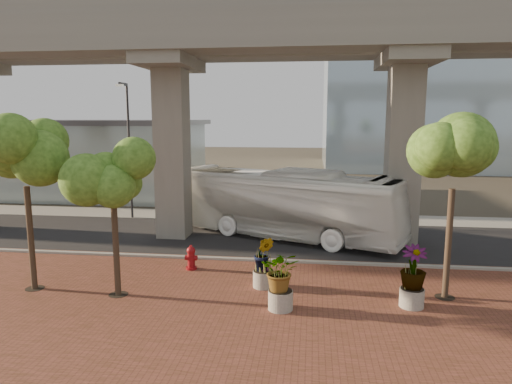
# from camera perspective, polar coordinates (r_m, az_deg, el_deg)

# --- Properties ---
(ground) EXTENTS (160.00, 160.00, 0.00)m
(ground) POSITION_cam_1_polar(r_m,az_deg,el_deg) (22.74, 3.09, -7.29)
(ground) COLOR #3A342A
(ground) RESTS_ON ground
(brick_plaza) EXTENTS (70.00, 13.00, 0.06)m
(brick_plaza) POSITION_cam_1_polar(r_m,az_deg,el_deg) (15.25, 0.89, -15.70)
(brick_plaza) COLOR brown
(brick_plaza) RESTS_ON ground
(asphalt_road) EXTENTS (90.00, 8.00, 0.04)m
(asphalt_road) POSITION_cam_1_polar(r_m,az_deg,el_deg) (24.66, 3.42, -5.93)
(asphalt_road) COLOR black
(asphalt_road) RESTS_ON ground
(curb_strip) EXTENTS (70.00, 0.25, 0.16)m
(curb_strip) POSITION_cam_1_polar(r_m,az_deg,el_deg) (20.81, 2.70, -8.63)
(curb_strip) COLOR gray
(curb_strip) RESTS_ON ground
(far_sidewalk) EXTENTS (90.00, 3.00, 0.06)m
(far_sidewalk) POSITION_cam_1_polar(r_m,az_deg,el_deg) (29.99, 4.11, -3.18)
(far_sidewalk) COLOR gray
(far_sidewalk) RESTS_ON ground
(transit_viaduct) EXTENTS (72.00, 5.60, 12.40)m
(transit_viaduct) POSITION_cam_1_polar(r_m,az_deg,el_deg) (23.81, 3.59, 11.20)
(transit_viaduct) COLOR gray
(transit_viaduct) RESTS_ON ground
(station_pavilion) EXTENTS (23.00, 13.00, 6.30)m
(station_pavilion) POSITION_cam_1_polar(r_m,az_deg,el_deg) (43.56, -22.54, 4.25)
(station_pavilion) COLOR #A4B9BC
(station_pavilion) RESTS_ON ground
(transit_bus) EXTENTS (13.44, 8.13, 3.70)m
(transit_bus) POSITION_cam_1_polar(r_m,az_deg,el_deg) (24.82, 3.17, -1.49)
(transit_bus) COLOR white
(transit_bus) RESTS_ON ground
(fire_hydrant) EXTENTS (0.53, 0.47, 1.05)m
(fire_hydrant) POSITION_cam_1_polar(r_m,az_deg,el_deg) (19.86, -8.11, -8.13)
(fire_hydrant) COLOR maroon
(fire_hydrant) RESTS_ON ground
(planter_front) EXTENTS (1.87, 1.87, 2.06)m
(planter_front) POSITION_cam_1_polar(r_m,az_deg,el_deg) (15.51, 3.12, -10.17)
(planter_front) COLOR gray
(planter_front) RESTS_ON ground
(planter_right) EXTENTS (2.02, 2.02, 2.16)m
(planter_right) POSITION_cam_1_polar(r_m,az_deg,el_deg) (16.56, 19.06, -9.21)
(planter_right) COLOR gray
(planter_right) RESTS_ON ground
(planter_left) EXTENTS (1.81, 1.81, 1.99)m
(planter_left) POSITION_cam_1_polar(r_m,az_deg,el_deg) (17.47, 0.96, -8.06)
(planter_left) COLOR #A7A497
(planter_left) RESTS_ON ground
(street_tree_far_west) EXTENTS (3.65, 3.65, 6.67)m
(street_tree_far_west) POSITION_cam_1_polar(r_m,az_deg,el_deg) (18.58, -26.99, 3.85)
(street_tree_far_west) COLOR #493929
(street_tree_far_west) RESTS_ON ground
(street_tree_near_west) EXTENTS (3.01, 3.01, 5.64)m
(street_tree_near_west) POSITION_cam_1_polar(r_m,az_deg,el_deg) (16.82, -17.50, 1.45)
(street_tree_near_west) COLOR #493929
(street_tree_near_west) RESTS_ON ground
(street_tree_near_east) EXTENTS (3.55, 3.55, 6.63)m
(street_tree_near_east) POSITION_cam_1_polar(r_m,az_deg,el_deg) (17.13, 23.54, 3.75)
(street_tree_near_east) COLOR #493929
(street_tree_near_east) RESTS_ON ground
(streetlamp_west) EXTENTS (0.42, 1.24, 8.56)m
(streetlamp_west) POSITION_cam_1_polar(r_m,az_deg,el_deg) (30.12, -15.67, 6.09)
(streetlamp_west) COLOR #29292E
(streetlamp_west) RESTS_ON ground
(streetlamp_east) EXTENTS (0.40, 1.18, 8.15)m
(streetlamp_east) POSITION_cam_1_polar(r_m,az_deg,el_deg) (27.70, 18.07, 5.25)
(streetlamp_east) COLOR #313136
(streetlamp_east) RESTS_ON ground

